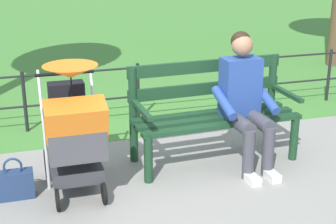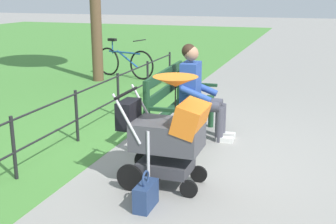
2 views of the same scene
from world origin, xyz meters
name	(u,v)px [view 1 (image 1 of 2)]	position (x,y,z in m)	size (l,w,h in m)	color
ground_plane	(172,167)	(0.00, 0.00, 0.00)	(60.00, 60.00, 0.00)	gray
grass_lawn	(68,22)	(0.00, -8.80, 0.00)	(40.00, 16.00, 0.01)	#478438
park_bench	(212,107)	(-0.44, -0.12, 0.53)	(1.62, 0.66, 0.96)	#193D23
person_on_bench	(245,97)	(-0.68, 0.11, 0.68)	(0.55, 0.74, 1.28)	#42424C
stroller	(73,128)	(0.94, 0.23, 0.59)	(0.52, 0.89, 1.15)	black
handbag	(14,184)	(1.46, 0.18, 0.13)	(0.32, 0.14, 0.37)	navy
park_fence	(161,84)	(-0.28, -1.36, 0.42)	(7.80, 0.04, 0.70)	black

